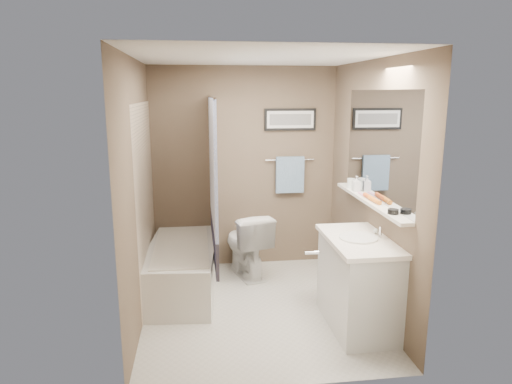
{
  "coord_description": "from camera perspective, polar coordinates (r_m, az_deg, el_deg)",
  "views": [
    {
      "loc": [
        -0.56,
        -4.13,
        2.1
      ],
      "look_at": [
        0.0,
        0.15,
        1.15
      ],
      "focal_mm": 32.0,
      "sensor_mm": 36.0,
      "label": 1
    }
  ],
  "objects": [
    {
      "name": "wall_front",
      "position": [
        3.09,
        3.31,
        -4.55
      ],
      "size": [
        2.2,
        0.04,
        2.4
      ],
      "primitive_type": "cube",
      "color": "brown",
      "rests_on": "ground"
    },
    {
      "name": "faucet_spout",
      "position": [
        4.19,
        15.27,
        -4.85
      ],
      "size": [
        0.02,
        0.02,
        0.1
      ],
      "primitive_type": "cylinder",
      "color": "silver",
      "rests_on": "countertop"
    },
    {
      "name": "soap_bottle",
      "position": [
        4.73,
        12.43,
        1.04
      ],
      "size": [
        0.07,
        0.08,
        0.16
      ],
      "primitive_type": "imported",
      "rotation": [
        0.0,
        0.0,
        0.07
      ],
      "color": "#999999",
      "rests_on": "shelf"
    },
    {
      "name": "tub_rim",
      "position": [
        4.93,
        -9.31,
        -6.7
      ],
      "size": [
        0.56,
        1.36,
        0.02
      ],
      "primitive_type": "cube",
      "color": "beige",
      "rests_on": "bathtub"
    },
    {
      "name": "door",
      "position": [
        3.29,
        12.85,
        -7.48
      ],
      "size": [
        0.8,
        0.02,
        2.0
      ],
      "primitive_type": "cube",
      "color": "silver",
      "rests_on": "wall_front"
    },
    {
      "name": "curtain_upper",
      "position": [
        4.69,
        -5.42,
        3.76
      ],
      "size": [
        0.03,
        1.45,
        1.28
      ],
      "primitive_type": "cube",
      "color": "white",
      "rests_on": "curtain_rod"
    },
    {
      "name": "wall_back",
      "position": [
        5.47,
        -1.46,
        2.92
      ],
      "size": [
        2.2,
        0.04,
        2.4
      ],
      "primitive_type": "cube",
      "color": "brown",
      "rests_on": "ground"
    },
    {
      "name": "art_frame",
      "position": [
        5.49,
        4.29,
        9.03
      ],
      "size": [
        0.62,
        0.02,
        0.26
      ],
      "primitive_type": "cube",
      "color": "black",
      "rests_on": "wall_back"
    },
    {
      "name": "sink_basin",
      "position": [
        4.13,
        12.66,
        -5.57
      ],
      "size": [
        0.34,
        0.34,
        0.01
      ],
      "primitive_type": "cylinder",
      "color": "white",
      "rests_on": "countertop"
    },
    {
      "name": "curtain_lower",
      "position": [
        4.88,
        -5.22,
        -5.8
      ],
      "size": [
        0.03,
        1.45,
        0.36
      ],
      "primitive_type": "cube",
      "color": "#242443",
      "rests_on": "curtain_rod"
    },
    {
      "name": "toilet",
      "position": [
        5.32,
        -1.22,
        -6.47
      ],
      "size": [
        0.6,
        0.83,
        0.76
      ],
      "primitive_type": "imported",
      "rotation": [
        0.0,
        0.0,
        3.41
      ],
      "color": "white",
      "rests_on": "ground"
    },
    {
      "name": "towel_bar",
      "position": [
        5.52,
        4.25,
        4.04
      ],
      "size": [
        0.6,
        0.02,
        0.02
      ],
      "primitive_type": "cylinder",
      "rotation": [
        0.0,
        1.57,
        0.0
      ],
      "color": "silver",
      "rests_on": "wall_back"
    },
    {
      "name": "shelf",
      "position": [
        4.41,
        13.99,
        -1.09
      ],
      "size": [
        0.12,
        1.6,
        0.03
      ],
      "primitive_type": "cube",
      "color": "silver",
      "rests_on": "wall_right"
    },
    {
      "name": "art_image",
      "position": [
        5.47,
        4.33,
        9.01
      ],
      "size": [
        0.5,
        0.0,
        0.13
      ],
      "primitive_type": "cube",
      "color": "#595959",
      "rests_on": "art_mat"
    },
    {
      "name": "vanity",
      "position": [
        4.29,
        12.63,
        -11.25
      ],
      "size": [
        0.51,
        0.91,
        0.8
      ],
      "primitive_type": "cube",
      "rotation": [
        0.0,
        0.0,
        0.01
      ],
      "color": "silver",
      "rests_on": "ground"
    },
    {
      "name": "art_mat",
      "position": [
        5.48,
        4.32,
        9.02
      ],
      "size": [
        0.56,
        0.0,
        0.2
      ],
      "primitive_type": "cube",
      "color": "white",
      "rests_on": "art_frame"
    },
    {
      "name": "faucet_knob",
      "position": [
        4.28,
        14.75,
        -4.72
      ],
      "size": [
        0.05,
        0.05,
        0.05
      ],
      "primitive_type": "sphere",
      "color": "silver",
      "rests_on": "countertop"
    },
    {
      "name": "curtain_rod",
      "position": [
        4.64,
        -5.58,
        11.73
      ],
      "size": [
        0.02,
        1.55,
        0.02
      ],
      "primitive_type": "cylinder",
      "rotation": [
        1.57,
        0.0,
        0.0
      ],
      "color": "silver",
      "rests_on": "wall_left"
    },
    {
      "name": "glass_jar",
      "position": [
        4.88,
        11.79,
        1.09
      ],
      "size": [
        0.08,
        0.08,
        0.1
      ],
      "primitive_type": "cylinder",
      "color": "silver",
      "rests_on": "shelf"
    },
    {
      "name": "tile_surround",
      "position": [
        4.79,
        -13.61,
        -1.22
      ],
      "size": [
        0.02,
        1.55,
        2.0
      ],
      "primitive_type": "cube",
      "color": "beige",
      "rests_on": "wall_left"
    },
    {
      "name": "wall_left",
      "position": [
        4.26,
        -14.28,
        -0.18
      ],
      "size": [
        0.04,
        2.5,
        2.4
      ],
      "primitive_type": "cube",
      "color": "brown",
      "rests_on": "ground"
    },
    {
      "name": "pink_comb",
      "position": [
        4.6,
        13.02,
        -0.24
      ],
      "size": [
        0.04,
        0.16,
        0.01
      ],
      "primitive_type": "cube",
      "rotation": [
        0.0,
        0.0,
        -0.05
      ],
      "color": "pink",
      "rests_on": "shelf"
    },
    {
      "name": "towel",
      "position": [
        5.53,
        4.26,
        2.16
      ],
      "size": [
        0.34,
        0.05,
        0.44
      ],
      "primitive_type": "cube",
      "color": "#9BC2E1",
      "rests_on": "towel_bar"
    },
    {
      "name": "mirror",
      "position": [
        4.34,
        15.03,
        5.63
      ],
      "size": [
        0.02,
        1.6,
        1.0
      ],
      "primitive_type": "cube",
      "color": "silver",
      "rests_on": "wall_right"
    },
    {
      "name": "bathtub",
      "position": [
        5.02,
        -9.21,
        -9.4
      ],
      "size": [
        0.83,
        1.56,
        0.5
      ],
      "primitive_type": "cube",
      "rotation": [
        0.0,
        0.0,
        -0.09
      ],
      "color": "silver",
      "rests_on": "ground"
    },
    {
      "name": "hair_brush_back",
      "position": [
        4.41,
        13.97,
        -0.6
      ],
      "size": [
        0.05,
        0.22,
        0.04
      ],
      "primitive_type": "cylinder",
      "rotation": [
        1.57,
        0.0,
        0.03
      ],
      "color": "#C94D1C",
      "rests_on": "shelf"
    },
    {
      "name": "ground",
      "position": [
        4.67,
        0.24,
        -14.32
      ],
      "size": [
        2.5,
        2.5,
        0.0
      ],
      "primitive_type": "plane",
      "color": "beige",
      "rests_on": "ground"
    },
    {
      "name": "wall_right",
      "position": [
        4.54,
        13.91,
        0.59
      ],
      "size": [
        0.04,
        2.5,
        2.4
      ],
      "primitive_type": "cube",
      "color": "brown",
      "rests_on": "ground"
    },
    {
      "name": "door_handle",
      "position": [
        3.24,
        7.0,
        -7.56
      ],
      "size": [
        0.1,
        0.02,
        0.02
      ],
      "primitive_type": "cylinder",
      "rotation": [
        0.0,
        1.57,
        0.0
      ],
      "color": "silver",
      "rests_on": "door"
    },
    {
      "name": "candle_bowl_near",
      "position": [
        3.93,
        16.77,
        -2.36
      ],
      "size": [
        0.09,
        0.09,
        0.04
      ],
      "primitive_type": "cylinder",
      "color": "black",
      "rests_on": "shelf"
    },
    {
      "name": "ceiling",
      "position": [
        4.18,
        0.28,
        16.24
      ],
      "size": [
        2.2,
        2.5,
        0.04
      ],
      "primitive_type": "cube",
      "color": "white",
      "rests_on": "wall_back"
    },
    {
      "name": "countertop",
      "position": [
        4.14,
        12.78,
        -5.93
      ],
      "size": [
        0.54,
        0.96,
        0.04
      ],
      "primitive_type": "cube",
      "color": "white",
      "rests_on": "vanity"
    },
    {
      "name": "hair_brush_front",
      "position": [
        4.29,
        14.61,
        -0.99
      ],
      "size": [
        0.05,
        0.22,
        0.04
      ],
      "primitive_type": "cylinder",
      "rotation": [
        1.57,
        0.0,
        0.06
      ],
      "color": "orange",
      "rests_on": "shelf"
    }
  ]
}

